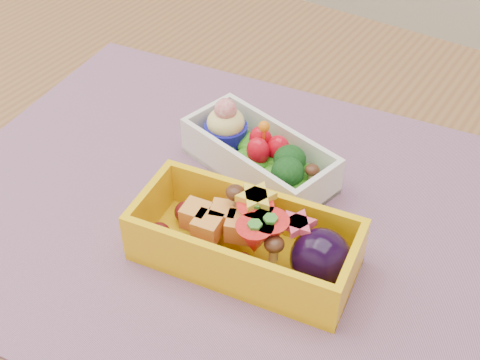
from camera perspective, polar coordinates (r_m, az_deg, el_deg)
The scene contains 4 objects.
table at distance 0.70m, azimuth -0.43°, elevation -6.53°, with size 1.20×0.80×0.75m.
placemat at distance 0.60m, azimuth -0.86°, elevation -2.76°, with size 0.57×0.44×0.00m, color gray.
bento_white at distance 0.62m, azimuth 1.69°, elevation 2.34°, with size 0.17×0.10×0.07m.
bento_yellow at distance 0.53m, azimuth 0.86°, elevation -5.46°, with size 0.20×0.11×0.06m.
Camera 1 is at (0.26, -0.39, 1.17)m, focal length 47.04 mm.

